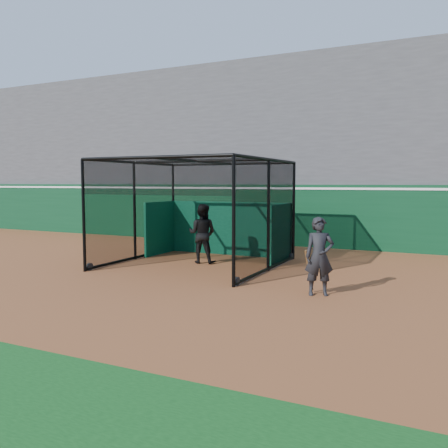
% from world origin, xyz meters
% --- Properties ---
extents(ground, '(120.00, 120.00, 0.00)m').
position_xyz_m(ground, '(0.00, 0.00, 0.00)').
color(ground, brown).
rests_on(ground, ground).
extents(outfield_wall, '(50.00, 0.50, 2.50)m').
position_xyz_m(outfield_wall, '(0.00, 8.50, 1.29)').
color(outfield_wall, '#0A3A1D').
rests_on(outfield_wall, ground).
extents(grandstand, '(50.00, 7.85, 8.95)m').
position_xyz_m(grandstand, '(0.00, 12.27, 4.48)').
color(grandstand, '#4C4C4F').
rests_on(grandstand, ground).
extents(batting_cage, '(4.85, 4.96, 3.25)m').
position_xyz_m(batting_cage, '(-0.84, 2.80, 1.62)').
color(batting_cage, black).
rests_on(batting_cage, ground).
extents(batter, '(1.03, 0.86, 1.90)m').
position_xyz_m(batter, '(-0.84, 3.14, 0.95)').
color(batter, black).
rests_on(batter, ground).
extents(on_deck_player, '(0.78, 0.66, 1.80)m').
position_xyz_m(on_deck_player, '(3.66, 0.43, 0.90)').
color(on_deck_player, black).
rests_on(on_deck_player, ground).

